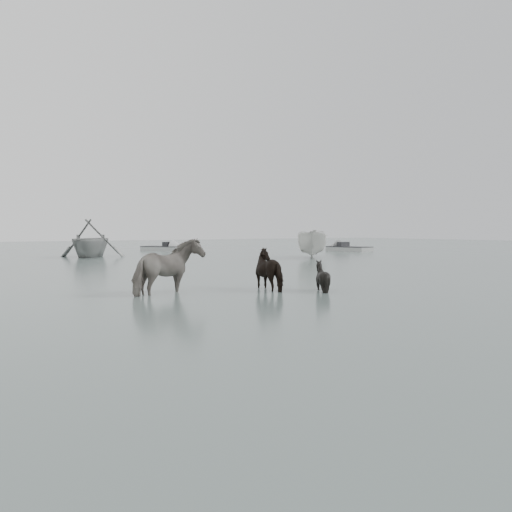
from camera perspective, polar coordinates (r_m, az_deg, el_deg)
ground at (r=13.47m, az=8.58°, el=-4.47°), size 140.00×140.00×0.00m
pony_pinto at (r=13.85m, az=-10.04°, el=-0.57°), size 2.31×1.65×1.78m
pony_dark at (r=14.71m, az=2.02°, el=-1.01°), size 1.61×1.74×1.43m
pony_black at (r=14.46m, az=7.54°, el=-1.62°), size 1.30×1.23×1.17m
rowboat_trail at (r=33.54m, az=-18.36°, el=2.07°), size 6.19×6.36×2.56m
boat_small at (r=31.14m, az=6.48°, el=1.49°), size 4.48×4.83×1.85m
skiff_port at (r=41.32m, az=10.59°, el=1.07°), size 2.42×5.16×0.75m
skiff_mid at (r=42.22m, az=-10.63°, el=1.11°), size 3.97×4.69×0.75m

